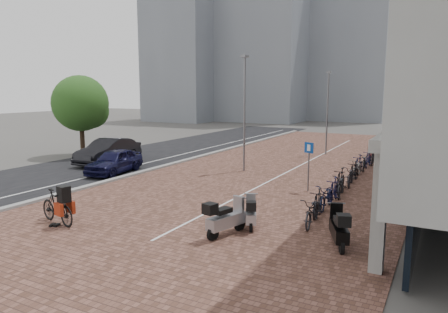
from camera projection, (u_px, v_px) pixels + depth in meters
ground at (154, 209)px, 16.80m from camera, size 140.00×140.00×0.00m
plaza_brick at (297, 166)px, 26.32m from camera, size 14.50×42.00×0.04m
street_asphalt at (156, 153)px, 31.44m from camera, size 8.00×50.00×0.03m
curb at (201, 156)px, 29.61m from camera, size 0.35×42.00×0.14m
lane_line at (178, 155)px, 30.50m from camera, size 0.12×44.00×0.00m
parking_line at (300, 166)px, 26.22m from camera, size 0.10×30.00×0.00m
bg_towers at (273, 29)px, 63.88m from camera, size 33.00×23.00×32.00m
car_navy at (114, 161)px, 23.90m from camera, size 2.26×4.32×1.40m
car_dark at (108, 151)px, 27.07m from camera, size 2.11×5.08×1.63m
hero_bike at (57, 206)px, 14.83m from camera, size 2.16×1.02×1.47m
shoes at (54, 226)px, 14.59m from camera, size 0.45×0.41×0.10m
scooter_front at (251, 212)px, 14.51m from camera, size 1.13×1.66×1.10m
scooter_mid at (339, 227)px, 12.69m from camera, size 1.19×1.88×1.23m
scooter_back at (226, 217)px, 13.63m from camera, size 1.02×1.90×1.25m
parking_sign at (309, 159)px, 19.36m from camera, size 0.47×0.22×2.35m
lamp_near at (244, 115)px, 24.07m from camera, size 0.12×0.12×6.64m
lamp_far at (327, 114)px, 30.49m from camera, size 0.12×0.12×6.01m
street_tree at (83, 105)px, 29.78m from camera, size 3.98×3.98×5.79m
bike_row at (354, 172)px, 21.77m from camera, size 1.10×18.12×1.05m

